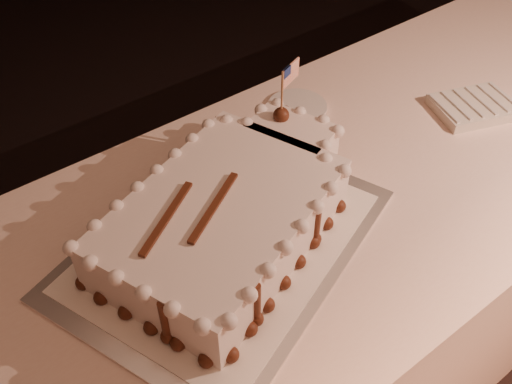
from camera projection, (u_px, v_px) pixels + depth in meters
banquet_table at (325, 282)px, 1.51m from camera, size 2.40×0.80×0.75m
cake_board at (223, 243)px, 1.11m from camera, size 0.73×0.64×0.01m
doily at (223, 241)px, 1.11m from camera, size 0.66×0.58×0.00m
sheet_cake at (232, 211)px, 1.09m from camera, size 0.60×0.45×0.23m
napkin_stack at (474, 107)px, 1.42m from camera, size 0.23×0.20×0.03m
side_plate at (297, 107)px, 1.43m from camera, size 0.15×0.15×0.01m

